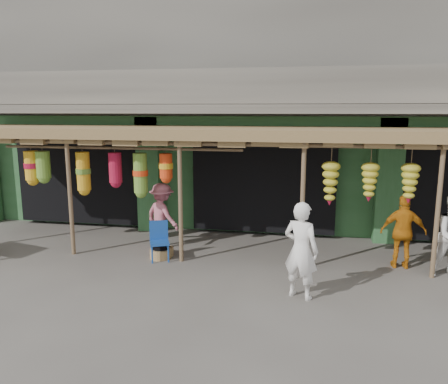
% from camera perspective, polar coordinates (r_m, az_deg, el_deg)
% --- Properties ---
extents(ground, '(80.00, 80.00, 0.00)m').
position_cam_1_polar(ground, '(9.37, 3.74, -9.14)').
color(ground, '#514C47').
rests_on(ground, ground).
extents(building, '(16.40, 6.80, 7.00)m').
position_cam_1_polar(building, '(13.66, 6.45, 11.43)').
color(building, gray).
rests_on(building, ground).
extents(awning, '(14.00, 2.70, 2.79)m').
position_cam_1_polar(awning, '(9.65, 3.76, 7.13)').
color(awning, brown).
rests_on(awning, ground).
extents(blue_chair, '(0.52, 0.52, 0.83)m').
position_cam_1_polar(blue_chair, '(9.50, -8.46, -6.02)').
color(blue_chair, '#174397').
rests_on(blue_chair, ground).
extents(basket_mid, '(0.49, 0.49, 0.18)m').
position_cam_1_polar(basket_mid, '(9.83, -7.96, -7.72)').
color(basket_mid, '#8D5F3F').
rests_on(basket_mid, ground).
extents(basket_right, '(0.62, 0.62, 0.21)m').
position_cam_1_polar(basket_right, '(9.67, -8.28, -7.93)').
color(basket_right, '#9E8149').
rests_on(basket_right, ground).
extents(person_front, '(0.72, 0.62, 1.68)m').
position_cam_1_polar(person_front, '(7.55, 10.01, -7.50)').
color(person_front, white).
rests_on(person_front, ground).
extents(person_vendor, '(0.89, 0.39, 1.51)m').
position_cam_1_polar(person_vendor, '(9.54, 22.38, -4.84)').
color(person_vendor, '#C57112').
rests_on(person_vendor, ground).
extents(person_shopper, '(1.13, 0.99, 1.52)m').
position_cam_1_polar(person_shopper, '(10.27, -8.08, -3.04)').
color(person_shopper, '#CC6C7E').
rests_on(person_shopper, ground).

